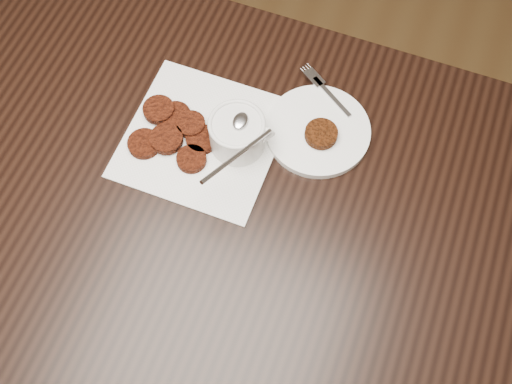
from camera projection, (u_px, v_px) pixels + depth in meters
The scene contains 6 objects.
floor at pixel (187, 343), 1.69m from camera, with size 4.00×4.00×0.00m, color #50371B.
table at pixel (220, 273), 1.39m from camera, with size 1.45×0.93×0.75m, color black.
napkin at pixel (202, 138), 1.11m from camera, with size 0.28×0.28×0.00m, color white.
sauce_ramekin at pixel (237, 123), 1.04m from camera, with size 0.14×0.14×0.14m, color silver, non-canonical shape.
patty_cluster at pixel (177, 132), 1.10m from camera, with size 0.20×0.20×0.02m, color #60200C, non-canonical shape.
plate_with_patty at pixel (318, 128), 1.10m from camera, with size 0.20×0.20×0.03m, color white, non-canonical shape.
Camera 1 is at (0.30, -0.22, 1.71)m, focal length 41.19 mm.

